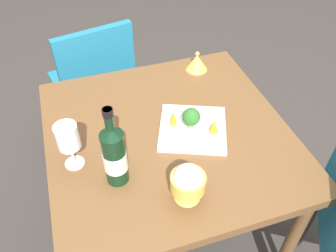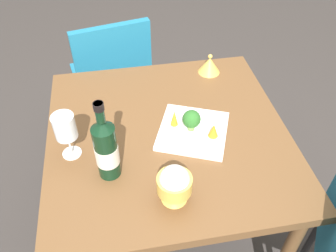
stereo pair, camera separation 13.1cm
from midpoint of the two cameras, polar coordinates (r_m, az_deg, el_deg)
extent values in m
plane|color=#383330|center=(1.91, -2.04, -16.62)|extent=(8.00, 8.00, 0.00)
cube|color=brown|center=(1.34, -2.79, -1.67)|extent=(0.91, 0.91, 0.04)
cylinder|color=brown|center=(1.55, 17.08, -17.90)|extent=(0.05, 0.05, 0.68)
cylinder|color=brown|center=(1.86, -17.61, -3.80)|extent=(0.05, 0.05, 0.68)
cylinder|color=brown|center=(1.96, 5.53, 1.32)|extent=(0.05, 0.05, 0.68)
cube|color=teal|center=(2.11, -14.23, 7.04)|extent=(0.47, 0.47, 0.02)
cube|color=teal|center=(1.84, -13.51, 9.41)|extent=(0.40, 0.12, 0.40)
cylinder|color=black|center=(2.35, -18.51, 3.41)|extent=(0.03, 0.03, 0.43)
cylinder|color=black|center=(2.41, -10.86, 6.12)|extent=(0.03, 0.03, 0.43)
cylinder|color=black|center=(2.10, -15.99, -1.77)|extent=(0.03, 0.03, 0.43)
cylinder|color=black|center=(2.16, -7.52, 1.39)|extent=(0.03, 0.03, 0.43)
cylinder|color=black|center=(1.78, 20.21, -14.42)|extent=(0.03, 0.03, 0.43)
cylinder|color=black|center=(1.12, -12.01, -5.30)|extent=(0.07, 0.08, 0.21)
cone|color=black|center=(1.04, -12.96, -1.00)|extent=(0.07, 0.08, 0.03)
cylinder|color=black|center=(1.00, -13.40, 1.02)|extent=(0.03, 0.03, 0.07)
cylinder|color=black|center=(0.99, -13.62, 2.00)|extent=(0.03, 0.03, 0.02)
cylinder|color=silver|center=(1.13, -11.94, -5.65)|extent=(0.08, 0.08, 0.07)
cylinder|color=white|center=(1.28, -17.88, -5.95)|extent=(0.07, 0.07, 0.00)
cylinder|color=white|center=(1.25, -18.32, -4.63)|extent=(0.01, 0.01, 0.08)
cylinder|color=white|center=(1.19, -19.24, -1.81)|extent=(0.08, 0.08, 0.09)
cone|color=gold|center=(1.12, -0.21, -11.00)|extent=(0.08, 0.08, 0.04)
cylinder|color=gold|center=(1.08, -0.22, -9.47)|extent=(0.11, 0.11, 0.05)
sphere|color=white|center=(1.06, -0.22, -8.74)|extent=(0.09, 0.09, 0.09)
cone|color=gold|center=(1.63, 2.43, 10.30)|extent=(0.10, 0.10, 0.07)
sphere|color=gold|center=(1.60, 2.48, 11.66)|extent=(0.02, 0.02, 0.02)
cube|color=white|center=(1.33, 1.26, -0.54)|extent=(0.33, 0.33, 0.02)
cylinder|color=#729E4C|center=(1.31, 0.92, 0.17)|extent=(0.03, 0.03, 0.03)
sphere|color=#2D6B28|center=(1.29, 0.94, 1.38)|extent=(0.07, 0.07, 0.07)
cone|color=orange|center=(1.31, -1.96, 1.31)|extent=(0.03, 0.03, 0.07)
cone|color=orange|center=(1.29, 4.67, -0.12)|extent=(0.04, 0.04, 0.06)
camera|label=1|loc=(0.07, -92.87, -2.75)|focal=37.22mm
camera|label=2|loc=(0.07, 87.13, 2.75)|focal=37.22mm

